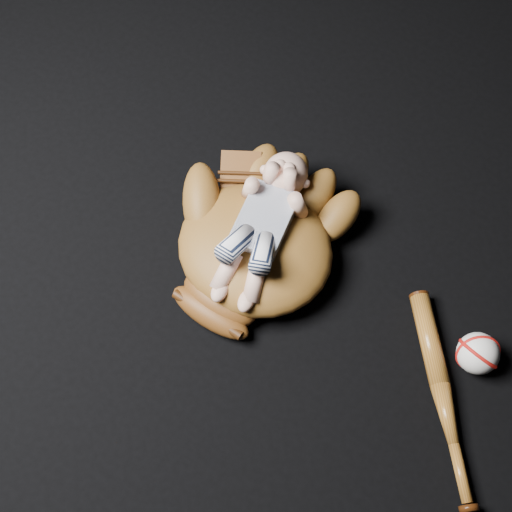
# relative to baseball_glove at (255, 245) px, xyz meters

# --- Properties ---
(baseball_glove) EXTENTS (0.40, 0.46, 0.14)m
(baseball_glove) POSITION_rel_baseball_glove_xyz_m (0.00, 0.00, 0.00)
(baseball_glove) COLOR brown
(baseball_glove) RESTS_ON ground
(newborn_baby) EXTENTS (0.23, 0.36, 0.14)m
(newborn_baby) POSITION_rel_baseball_glove_xyz_m (0.00, 0.01, 0.05)
(newborn_baby) COLOR #D9A38C
(newborn_baby) RESTS_ON baseball_glove
(baseball_bat) EXTENTS (0.31, 0.33, 0.04)m
(baseball_bat) POSITION_rel_baseball_glove_xyz_m (0.45, -0.03, -0.05)
(baseball_bat) COLOR brown
(baseball_bat) RESTS_ON ground
(baseball) EXTENTS (0.10, 0.10, 0.08)m
(baseball) POSITION_rel_baseball_glove_xyz_m (0.46, 0.07, -0.03)
(baseball) COLOR white
(baseball) RESTS_ON ground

